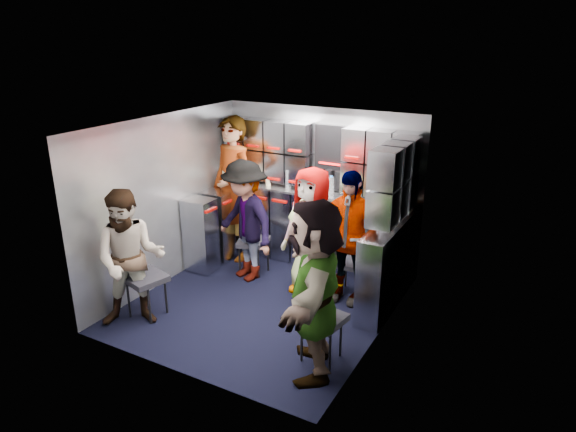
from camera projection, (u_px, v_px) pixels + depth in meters
The scene contains 29 objects.
floor at pixel (264, 303), 6.04m from camera, with size 3.00×3.00×0.00m, color black.
wall_back at pixel (320, 186), 6.93m from camera, with size 2.80×0.04×2.10m, color gray.
wall_left at pixel (166, 200), 6.32m from camera, with size 0.04×3.00×2.10m, color gray.
wall_right at pixel (384, 243), 5.06m from camera, with size 0.04×3.00×2.10m, color gray.
ceiling at pixel (261, 124), 5.33m from camera, with size 2.80×3.00×0.02m, color silver.
cart_bank_back at pixel (313, 229), 6.94m from camera, with size 2.68×0.38×0.99m, color #A2A7B3.
cart_bank_left at pixel (209, 231), 6.87m from camera, with size 0.38×0.76×0.99m, color #A2A7B3.
counter at pixel (314, 192), 6.76m from camera, with size 2.68×0.42×0.03m, color silver.
locker_bank_back at pixel (316, 156), 6.65m from camera, with size 2.68×0.28×0.82m, color #A2A7B3.
locker_bank_right at pixel (394, 181), 5.55m from camera, with size 0.28×1.00×0.82m, color #A2A7B3.
right_cabinet at pixel (385, 267), 5.81m from camera, with size 0.28×1.20×1.00m, color #A2A7B3.
coffee_niche at pixel (331, 158), 6.63m from camera, with size 0.46×0.16×0.84m, color black, non-canonical shape.
red_latch_strip at pixel (307, 206), 6.64m from camera, with size 2.60×0.02×0.03m, color #980804.
jump_seat_near_left at pixel (146, 280), 5.64m from camera, with size 0.50×0.49×0.49m.
jump_seat_mid_left at pixel (254, 243), 6.69m from camera, with size 0.49×0.48×0.46m.
jump_seat_center at pixel (318, 254), 6.33m from camera, with size 0.43×0.41×0.48m.
jump_seat_mid_right at pixel (353, 265), 6.16m from camera, with size 0.37×0.36×0.41m.
jump_seat_near_right at pixel (322, 321), 4.87m from camera, with size 0.46×0.44×0.48m.
attendant_standing at pixel (233, 189), 6.96m from camera, with size 0.72×0.47×1.98m, color black.
attendant_arc_a at pixel (130, 259), 5.38m from camera, with size 0.74×0.57×1.52m, color black.
attendant_arc_b at pixel (245, 221), 6.41m from camera, with size 1.01×0.58×1.56m, color black.
attendant_arc_c at pixel (312, 232), 6.06m from camera, with size 0.77×0.50×1.57m, color black.
attendant_arc_d at pixel (349, 237), 5.87m from camera, with size 0.93×0.39×1.58m, color black.
attendant_arc_e at pixel (314, 289), 4.58m from camera, with size 1.57×0.50×1.69m, color black.
bottle_left at pixel (288, 179), 6.83m from camera, with size 0.07×0.07×0.25m, color white.
bottle_mid at pixel (322, 185), 6.61m from camera, with size 0.06×0.06×0.22m, color white.
bottle_right at pixel (331, 186), 6.56m from camera, with size 0.07×0.07×0.23m, color white.
cup_left at pixel (268, 182), 6.99m from camera, with size 0.07×0.07×0.09m, color #BFB086.
cup_right at pixel (394, 202), 6.19m from camera, with size 0.08×0.08×0.09m, color #BFB086.
Camera 1 is at (2.80, -4.55, 3.01)m, focal length 32.00 mm.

